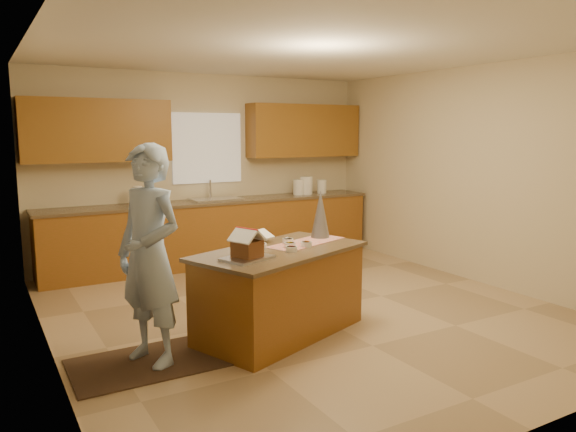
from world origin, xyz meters
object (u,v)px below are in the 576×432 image
object	(u,v)px
island_base	(280,294)
gingerbread_house	(247,246)
tinsel_tree	(320,214)
boy	(149,255)

from	to	relation	value
island_base	gingerbread_house	xyz separation A→B (m)	(-0.44, -0.21, 0.54)
tinsel_tree	boy	distance (m)	1.89
tinsel_tree	gingerbread_house	size ratio (longest dim) A/B	1.53
gingerbread_house	tinsel_tree	bearing A→B (deg)	25.14
island_base	boy	world-z (taller)	boy
boy	gingerbread_house	world-z (taller)	boy
island_base	tinsel_tree	bearing A→B (deg)	3.67
tinsel_tree	boy	size ratio (longest dim) A/B	0.27
boy	gingerbread_house	distance (m)	0.81
boy	tinsel_tree	bearing A→B (deg)	75.38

